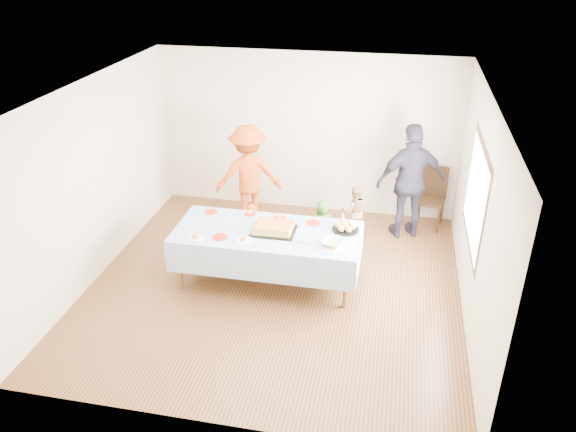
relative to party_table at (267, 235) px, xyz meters
name	(u,v)px	position (x,y,z in m)	size (l,w,h in m)	color
ground	(275,285)	(0.12, -0.10, -0.72)	(5.00, 5.00, 0.00)	#4E2716
room_walls	(278,166)	(0.17, -0.10, 1.05)	(5.04, 5.04, 2.72)	beige
party_table	(267,235)	(0.00, 0.00, 0.00)	(2.50, 1.10, 0.78)	brown
birthday_cake	(274,228)	(0.09, 0.01, 0.10)	(0.58, 0.45, 0.10)	black
rolls_tray	(346,227)	(1.03, 0.24, 0.10)	(0.37, 0.37, 0.11)	black
punch_bowl	(333,242)	(0.91, -0.18, 0.09)	(0.29, 0.29, 0.07)	silver
party_hat	(343,218)	(0.96, 0.42, 0.14)	(0.11, 0.11, 0.18)	silver
fork_pile	(303,240)	(0.52, -0.18, 0.09)	(0.24, 0.18, 0.07)	white
plate_red_far_a	(211,212)	(-0.91, 0.39, 0.06)	(0.18, 0.18, 0.01)	red
plate_red_far_b	(250,214)	(-0.36, 0.44, 0.06)	(0.16, 0.16, 0.01)	red
plate_red_far_c	(280,218)	(0.09, 0.40, 0.06)	(0.17, 0.17, 0.01)	red
plate_red_far_d	(313,223)	(0.57, 0.34, 0.06)	(0.20, 0.20, 0.01)	red
plate_red_near	(220,237)	(-0.57, -0.29, 0.06)	(0.20, 0.20, 0.01)	red
plate_white_left	(195,238)	(-0.88, -0.38, 0.06)	(0.21, 0.21, 0.01)	white
plate_white_mid	(243,241)	(-0.24, -0.32, 0.06)	(0.25, 0.25, 0.01)	white
plate_white_right	(333,249)	(0.93, -0.31, 0.06)	(0.23, 0.23, 0.01)	white
dining_chair	(432,193)	(2.24, 2.18, -0.17)	(0.51, 0.51, 0.99)	black
toddler_left	(252,227)	(-0.43, 0.80, -0.35)	(0.28, 0.18, 0.76)	#C55418
toddler_mid	(322,224)	(0.60, 1.07, -0.33)	(0.38, 0.25, 0.79)	#3C6B23
toddler_right	(354,211)	(1.04, 1.53, -0.29)	(0.42, 0.33, 0.86)	#B08052
adult_left	(249,175)	(-0.71, 1.70, 0.11)	(1.08, 0.62, 1.67)	#C94C19
adult_right	(411,182)	(1.86, 1.72, 0.20)	(1.08, 0.45, 1.85)	#2C2837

